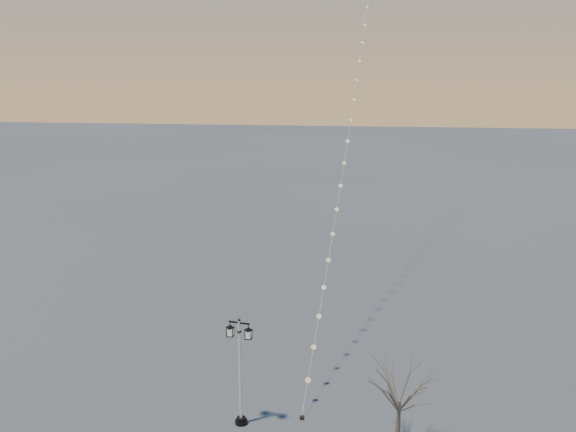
# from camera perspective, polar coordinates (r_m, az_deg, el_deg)

# --- Properties ---
(ground) EXTENTS (300.00, 300.00, 0.00)m
(ground) POSITION_cam_1_polar(r_m,az_deg,el_deg) (31.31, 0.04, -19.71)
(ground) COLOR #464646
(ground) RESTS_ON ground
(street_lamp) EXTENTS (1.42, 0.67, 5.64)m
(street_lamp) POSITION_cam_1_polar(r_m,az_deg,el_deg) (30.44, -4.54, -13.96)
(street_lamp) COLOR black
(street_lamp) RESTS_ON ground
(bare_tree) EXTENTS (2.66, 2.66, 4.41)m
(bare_tree) POSITION_cam_1_polar(r_m,az_deg,el_deg) (29.16, 10.50, -15.66)
(bare_tree) COLOR brown
(bare_tree) RESTS_ON ground
(kite_train) EXTENTS (4.77, 42.41, 36.35)m
(kite_train) POSITION_cam_1_polar(r_m,az_deg,el_deg) (47.92, 6.55, 14.82)
(kite_train) COLOR black
(kite_train) RESTS_ON ground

